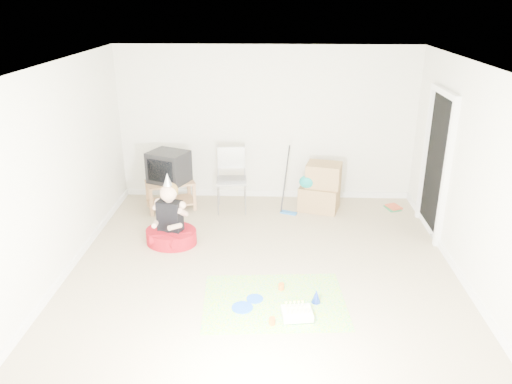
{
  "coord_description": "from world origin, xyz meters",
  "views": [
    {
      "loc": [
        0.13,
        -5.73,
        3.32
      ],
      "look_at": [
        -0.1,
        0.4,
        0.9
      ],
      "focal_mm": 35.0,
      "sensor_mm": 36.0,
      "label": 1
    }
  ],
  "objects_px": {
    "crt_tv": "(169,167)",
    "birthday_cake": "(297,314)",
    "seated_woman": "(171,228)",
    "tv_stand": "(171,193)",
    "folding_chair": "(232,181)",
    "cardboard_boxes": "(320,188)"
  },
  "relations": [
    {
      "from": "tv_stand",
      "to": "crt_tv",
      "type": "relative_size",
      "value": 1.5
    },
    {
      "from": "birthday_cake",
      "to": "tv_stand",
      "type": "bearing_deg",
      "value": 123.64
    },
    {
      "from": "tv_stand",
      "to": "folding_chair",
      "type": "distance_m",
      "value": 1.05
    },
    {
      "from": "tv_stand",
      "to": "folding_chair",
      "type": "height_order",
      "value": "folding_chair"
    },
    {
      "from": "crt_tv",
      "to": "folding_chair",
      "type": "height_order",
      "value": "folding_chair"
    },
    {
      "from": "tv_stand",
      "to": "birthday_cake",
      "type": "bearing_deg",
      "value": -56.36
    },
    {
      "from": "crt_tv",
      "to": "cardboard_boxes",
      "type": "distance_m",
      "value": 2.5
    },
    {
      "from": "crt_tv",
      "to": "seated_woman",
      "type": "height_order",
      "value": "seated_woman"
    },
    {
      "from": "seated_woman",
      "to": "birthday_cake",
      "type": "relative_size",
      "value": 2.95
    },
    {
      "from": "birthday_cake",
      "to": "folding_chair",
      "type": "bearing_deg",
      "value": 108.07
    },
    {
      "from": "tv_stand",
      "to": "cardboard_boxes",
      "type": "bearing_deg",
      "value": 1.35
    },
    {
      "from": "seated_woman",
      "to": "birthday_cake",
      "type": "height_order",
      "value": "seated_woman"
    },
    {
      "from": "tv_stand",
      "to": "folding_chair",
      "type": "relative_size",
      "value": 0.83
    },
    {
      "from": "folding_chair",
      "to": "seated_woman",
      "type": "height_order",
      "value": "folding_chair"
    },
    {
      "from": "seated_woman",
      "to": "tv_stand",
      "type": "bearing_deg",
      "value": 101.26
    },
    {
      "from": "crt_tv",
      "to": "birthday_cake",
      "type": "relative_size",
      "value": 1.63
    },
    {
      "from": "folding_chair",
      "to": "seated_woman",
      "type": "distance_m",
      "value": 1.47
    },
    {
      "from": "seated_woman",
      "to": "crt_tv",
      "type": "bearing_deg",
      "value": 101.26
    },
    {
      "from": "cardboard_boxes",
      "to": "birthday_cake",
      "type": "relative_size",
      "value": 2.2
    },
    {
      "from": "cardboard_boxes",
      "to": "birthday_cake",
      "type": "distance_m",
      "value": 3.1
    },
    {
      "from": "crt_tv",
      "to": "cardboard_boxes",
      "type": "bearing_deg",
      "value": 24.8
    },
    {
      "from": "folding_chair",
      "to": "seated_woman",
      "type": "relative_size",
      "value": 1.0
    }
  ]
}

